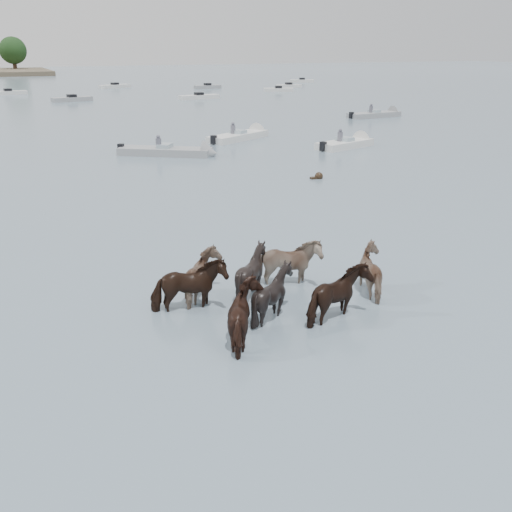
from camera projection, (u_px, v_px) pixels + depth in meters
name	position (u px, v px, depth m)	size (l,w,h in m)	color
ground	(307.00, 313.00, 15.28)	(400.00, 400.00, 0.00)	slate
pony_herd	(271.00, 287.00, 15.51)	(7.05, 4.52, 1.68)	black
swimming_pony	(318.00, 177.00, 30.70)	(0.72, 0.44, 0.44)	black
motorboat_b	(177.00, 152.00, 37.08)	(6.19, 4.91, 1.92)	gray
motorboat_c	(245.00, 135.00, 43.91)	(6.11, 4.36, 1.92)	silver
motorboat_d	(351.00, 143.00, 40.39)	(5.21, 3.04, 1.92)	silver
motorboat_e	(380.00, 114.00, 57.23)	(6.29, 2.06, 1.92)	gray
distant_flotilla	(35.00, 93.00, 81.72)	(103.67, 29.28, 0.93)	silver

